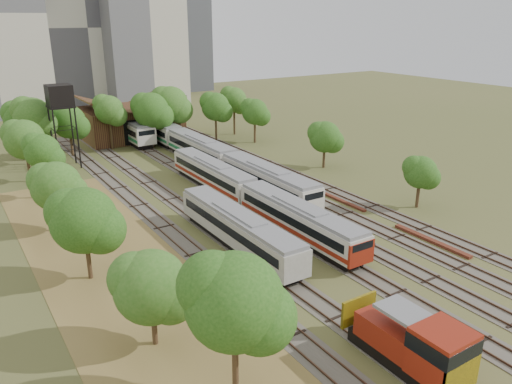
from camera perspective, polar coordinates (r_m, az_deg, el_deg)
ground at (r=44.45m, az=13.57°, el=-8.25°), size 240.00×240.00×0.00m
dry_grass_patch at (r=41.61m, az=-12.91°, el=-10.19°), size 14.00×60.00×0.04m
tracks at (r=62.36m, az=-3.46°, el=0.46°), size 24.60×80.00×0.19m
railcar_red_set at (r=54.68m, az=-0.61°, el=-0.31°), size 2.74×34.57×3.39m
railcar_green_set at (r=73.23m, az=-6.32°, el=4.80°), size 2.96×52.08×3.66m
railcar_rear at (r=88.79m, az=-14.20°, el=7.01°), size 3.21×16.08×3.97m
shunter_locomotive at (r=32.16m, az=17.95°, el=-16.39°), size 2.98×8.10×3.90m
old_grey_coach at (r=45.81m, az=-1.99°, el=-4.24°), size 2.77×18.00×3.42m
water_tower at (r=74.08m, az=-21.53°, el=9.94°), size 3.35×3.35×11.58m
rail_pile_near at (r=50.41m, az=19.39°, el=-5.25°), size 0.57×8.56×0.29m
rail_pile_far at (r=58.56m, az=9.68°, el=-0.97°), size 0.49×7.78×0.25m
maintenance_shed at (r=90.84m, az=-14.07°, el=7.81°), size 16.45×11.55×7.58m
tree_band_left at (r=50.91m, az=-20.63°, el=1.20°), size 8.34×64.54×8.91m
tree_band_far at (r=82.69m, az=-13.07°, el=9.12°), size 38.61×8.95×9.62m
tree_band_right at (r=72.38m, az=6.20°, el=6.84°), size 5.39×39.73×7.41m
tower_centre at (r=130.42m, az=-19.76°, el=17.32°), size 20.00×18.00×36.00m
tower_right at (r=126.31m, az=-13.53°, el=20.58°), size 18.00×16.00×48.00m
tower_far_right at (r=150.68m, az=-8.20°, el=16.81°), size 12.00×12.00×28.00m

